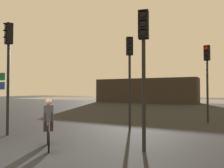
# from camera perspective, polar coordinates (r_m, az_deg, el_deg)

# --- Properties ---
(ground_plane) EXTENTS (120.00, 120.00, 0.00)m
(ground_plane) POSITION_cam_1_polar(r_m,az_deg,el_deg) (6.88, -24.79, -17.53)
(ground_plane) COLOR black
(water_strip) EXTENTS (80.00, 16.00, 0.01)m
(water_strip) POSITION_cam_1_polar(r_m,az_deg,el_deg) (43.67, 20.64, -4.09)
(water_strip) COLOR slate
(water_strip) RESTS_ON ground
(distant_building) EXTENTS (15.92, 4.00, 3.77)m
(distant_building) POSITION_cam_1_polar(r_m,az_deg,el_deg) (35.19, 8.69, -1.72)
(distant_building) COLOR #2D2823
(distant_building) RESTS_ON ground
(traffic_light_near_right) EXTENTS (0.36, 0.38, 4.42)m
(traffic_light_near_right) POSITION_cam_1_polar(r_m,az_deg,el_deg) (6.99, 8.24, 8.03)
(traffic_light_near_right) COLOR black
(traffic_light_near_right) RESTS_ON ground
(traffic_light_near_left) EXTENTS (0.36, 0.38, 4.79)m
(traffic_light_near_left) POSITION_cam_1_polar(r_m,az_deg,el_deg) (10.39, -25.45, 6.27)
(traffic_light_near_left) COLOR black
(traffic_light_near_left) RESTS_ON ground
(traffic_light_center) EXTENTS (0.40, 0.42, 4.55)m
(traffic_light_center) POSITION_cam_1_polar(r_m,az_deg,el_deg) (10.88, 4.63, 4.96)
(traffic_light_center) COLOR black
(traffic_light_center) RESTS_ON ground
(traffic_light_far_right) EXTENTS (0.37, 0.38, 4.57)m
(traffic_light_far_right) POSITION_cam_1_polar(r_m,az_deg,el_deg) (14.11, 23.60, 3.62)
(traffic_light_far_right) COLOR black
(traffic_light_far_right) RESTS_ON ground
(cyclist) EXTENTS (1.25, 1.23, 1.62)m
(cyclist) POSITION_cam_1_polar(r_m,az_deg,el_deg) (7.53, -16.30, -9.84)
(cyclist) COLOR black
(cyclist) RESTS_ON ground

